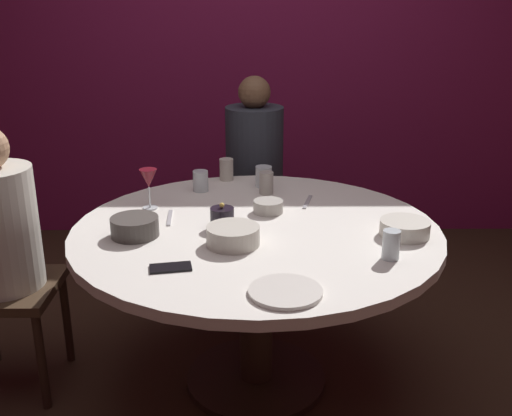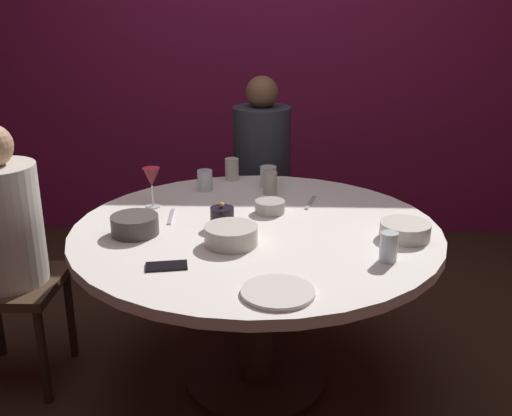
% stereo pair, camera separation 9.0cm
% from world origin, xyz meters
% --- Properties ---
extents(ground_plane, '(8.00, 8.00, 0.00)m').
position_xyz_m(ground_plane, '(0.00, 0.00, 0.00)').
color(ground_plane, '#382619').
extents(back_wall, '(6.00, 0.10, 2.60)m').
position_xyz_m(back_wall, '(0.00, 1.86, 1.30)').
color(back_wall, maroon).
rests_on(back_wall, ground).
extents(dining_table, '(1.46, 1.46, 0.72)m').
position_xyz_m(dining_table, '(0.00, 0.00, 0.59)').
color(dining_table, white).
rests_on(dining_table, ground).
extents(seated_diner_back, '(0.40, 0.40, 1.19)m').
position_xyz_m(seated_diner_back, '(0.00, 0.97, 0.73)').
color(seated_diner_back, '#3F2D1E').
rests_on(seated_diner_back, ground).
extents(candle_holder, '(0.09, 0.09, 0.10)m').
position_xyz_m(candle_holder, '(-0.13, -0.01, 0.76)').
color(candle_holder, black).
rests_on(candle_holder, dining_table).
extents(wine_glass, '(0.08, 0.08, 0.18)m').
position_xyz_m(wine_glass, '(-0.46, 0.23, 0.85)').
color(wine_glass, silver).
rests_on(wine_glass, dining_table).
extents(dinner_plate, '(0.23, 0.23, 0.01)m').
position_xyz_m(dinner_plate, '(0.09, -0.57, 0.73)').
color(dinner_plate, silver).
rests_on(dinner_plate, dining_table).
extents(cell_phone, '(0.15, 0.09, 0.01)m').
position_xyz_m(cell_phone, '(-0.29, -0.38, 0.72)').
color(cell_phone, black).
rests_on(cell_phone, dining_table).
extents(bowl_serving_large, '(0.18, 0.18, 0.07)m').
position_xyz_m(bowl_serving_large, '(-0.46, -0.09, 0.76)').
color(bowl_serving_large, '#4C4742').
rests_on(bowl_serving_large, dining_table).
extents(bowl_salad_center, '(0.20, 0.20, 0.07)m').
position_xyz_m(bowl_salad_center, '(-0.09, -0.18, 0.76)').
color(bowl_salad_center, beige).
rests_on(bowl_salad_center, dining_table).
extents(bowl_small_white, '(0.13, 0.13, 0.05)m').
position_xyz_m(bowl_small_white, '(0.05, 0.17, 0.75)').
color(bowl_small_white, '#B2ADA3').
rests_on(bowl_small_white, dining_table).
extents(bowl_sauce_side, '(0.19, 0.19, 0.06)m').
position_xyz_m(bowl_sauce_side, '(0.57, -0.10, 0.75)').
color(bowl_sauce_side, beige).
rests_on(bowl_sauce_side, dining_table).
extents(cup_near_candle, '(0.07, 0.07, 0.10)m').
position_xyz_m(cup_near_candle, '(-0.26, 0.47, 0.77)').
color(cup_near_candle, silver).
rests_on(cup_near_candle, dining_table).
extents(cup_by_left_diner, '(0.06, 0.06, 0.10)m').
position_xyz_m(cup_by_left_diner, '(0.05, 0.43, 0.77)').
color(cup_by_left_diner, '#B2ADA3').
rests_on(cup_by_left_diner, dining_table).
extents(cup_by_right_diner, '(0.06, 0.06, 0.10)m').
position_xyz_m(cup_by_right_diner, '(0.47, -0.31, 0.77)').
color(cup_by_right_diner, silver).
rests_on(cup_by_right_diner, dining_table).
extents(cup_center_front, '(0.08, 0.08, 0.10)m').
position_xyz_m(cup_center_front, '(0.04, 0.54, 0.77)').
color(cup_center_front, silver).
rests_on(cup_center_front, dining_table).
extents(cup_far_edge, '(0.07, 0.07, 0.11)m').
position_xyz_m(cup_far_edge, '(-0.14, 0.65, 0.77)').
color(cup_far_edge, beige).
rests_on(cup_far_edge, dining_table).
extents(fork_near_plate, '(0.03, 0.18, 0.01)m').
position_xyz_m(fork_near_plate, '(-0.36, 0.10, 0.72)').
color(fork_near_plate, '#B7B7BC').
rests_on(fork_near_plate, dining_table).
extents(knife_near_plate, '(0.06, 0.18, 0.01)m').
position_xyz_m(knife_near_plate, '(0.23, 0.30, 0.72)').
color(knife_near_plate, '#B7B7BC').
rests_on(knife_near_plate, dining_table).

